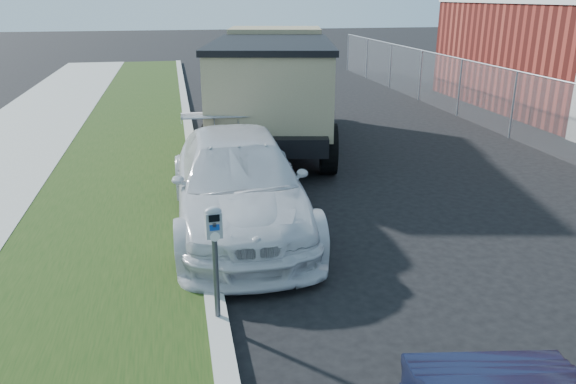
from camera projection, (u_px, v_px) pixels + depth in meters
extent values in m
plane|color=black|center=(401.00, 277.00, 7.80)|extent=(120.00, 120.00, 0.00)
cube|color=gray|center=(204.00, 230.00, 9.14)|extent=(0.25, 50.00, 0.15)
cube|color=black|center=(102.00, 239.00, 8.84)|extent=(3.00, 50.00, 0.13)
plane|color=slate|center=(513.00, 105.00, 15.09)|extent=(0.00, 30.00, 30.00)
cylinder|color=#969CA4|center=(518.00, 71.00, 14.79)|extent=(0.04, 30.00, 0.04)
cylinder|color=#969CA4|center=(513.00, 105.00, 15.09)|extent=(0.06, 0.06, 1.80)
cylinder|color=#969CA4|center=(460.00, 88.00, 17.87)|extent=(0.06, 0.06, 1.80)
cylinder|color=#969CA4|center=(420.00, 76.00, 20.64)|extent=(0.06, 0.06, 1.80)
cylinder|color=#969CA4|center=(391.00, 66.00, 23.41)|extent=(0.06, 0.06, 1.80)
cylinder|color=#969CA4|center=(367.00, 58.00, 26.19)|extent=(0.06, 0.06, 1.80)
cylinder|color=#969CA4|center=(348.00, 52.00, 28.96)|extent=(0.06, 0.06, 1.80)
cylinder|color=#3F4247|center=(216.00, 279.00, 6.41)|extent=(0.07, 0.07, 1.00)
cube|color=gray|center=(214.00, 225.00, 6.19)|extent=(0.19, 0.13, 0.30)
ellipsoid|color=gray|center=(213.00, 212.00, 6.14)|extent=(0.20, 0.14, 0.11)
cube|color=black|center=(214.00, 218.00, 6.09)|extent=(0.12, 0.02, 0.08)
cube|color=#0D3794|center=(215.00, 228.00, 6.13)|extent=(0.11, 0.01, 0.07)
cylinder|color=silver|center=(215.00, 237.00, 6.17)|extent=(0.11, 0.01, 0.11)
cube|color=#3F4247|center=(214.00, 225.00, 6.12)|extent=(0.04, 0.01, 0.05)
imported|color=silver|center=(238.00, 183.00, 9.28)|extent=(2.21, 5.26, 1.51)
cube|color=black|center=(273.00, 114.00, 14.46)|extent=(3.79, 7.39, 0.39)
cube|color=#8D7F5B|center=(275.00, 66.00, 16.55)|extent=(2.93, 2.46, 2.20)
cube|color=black|center=(275.00, 51.00, 16.41)|extent=(2.97, 2.49, 0.66)
cube|color=#8D7F5B|center=(272.00, 84.00, 13.33)|extent=(3.52, 5.06, 1.76)
cube|color=black|center=(271.00, 44.00, 13.03)|extent=(3.65, 5.19, 0.13)
cube|color=black|center=(276.00, 94.00, 17.87)|extent=(2.62, 0.69, 0.33)
cylinder|color=black|center=(233.00, 106.00, 16.84)|extent=(0.57, 1.15, 1.10)
cylinder|color=black|center=(318.00, 106.00, 16.83)|extent=(0.57, 1.15, 1.10)
cylinder|color=black|center=(222.00, 128.00, 14.03)|extent=(0.57, 1.15, 1.10)
cylinder|color=black|center=(323.00, 128.00, 14.02)|extent=(0.57, 1.15, 1.10)
cylinder|color=black|center=(212.00, 149.00, 12.16)|extent=(0.57, 1.15, 1.10)
cylinder|color=black|center=(328.00, 149.00, 12.15)|extent=(0.57, 1.15, 1.10)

